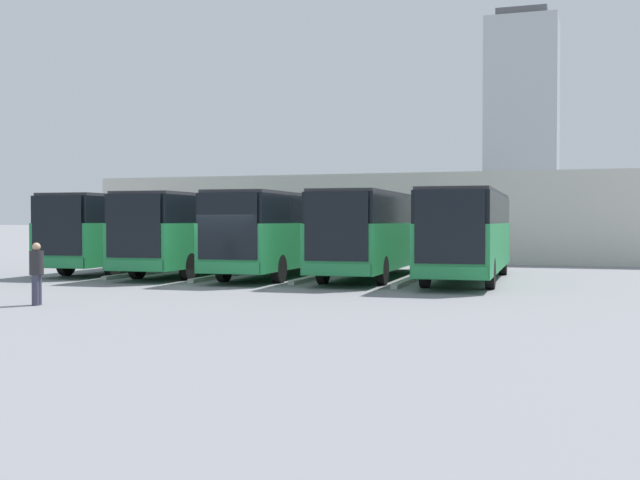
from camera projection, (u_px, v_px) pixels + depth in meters
name	position (u px, v px, depth m)	size (l,w,h in m)	color
ground_plane	(226.00, 286.00, 28.01)	(600.00, 600.00, 0.00)	gray
bus_0	(468.00, 231.00, 30.49)	(3.00, 11.88, 3.38)	#238447
curb_divider_0	(409.00, 281.00, 29.50)	(0.24, 5.87, 0.15)	#B2B2AD
bus_1	(374.00, 231.00, 32.14)	(3.00, 11.88, 3.38)	#238447
curb_divider_1	(315.00, 278.00, 31.15)	(0.24, 5.87, 0.15)	#B2B2AD
bus_2	(282.00, 231.00, 33.13)	(3.00, 11.88, 3.38)	#238447
curb_divider_2	(222.00, 276.00, 32.13)	(0.24, 5.87, 0.15)	#B2B2AD
bus_3	(201.00, 230.00, 34.55)	(3.00, 11.88, 3.38)	#238447
curb_divider_3	(141.00, 273.00, 33.56)	(0.24, 5.87, 0.15)	#B2B2AD
bus_4	(133.00, 230.00, 36.47)	(3.00, 11.88, 3.38)	#238447
pedestrian	(37.00, 272.00, 21.73)	(0.47, 0.47, 1.70)	#38384C
station_building	(386.00, 218.00, 49.90)	(32.74, 15.30, 4.87)	beige
office_tower	(522.00, 123.00, 212.69)	(18.47, 18.47, 57.48)	#ADB2B7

